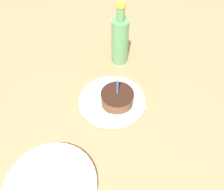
# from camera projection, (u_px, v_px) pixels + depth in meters

# --- Properties ---
(ground_plane) EXTENTS (2.40, 2.40, 0.04)m
(ground_plane) POSITION_uv_depth(u_px,v_px,m) (114.00, 107.00, 0.77)
(ground_plane) COLOR #9E754C
(ground_plane) RESTS_ON ground
(plate) EXTENTS (0.23, 0.23, 0.01)m
(plate) POSITION_uv_depth(u_px,v_px,m) (112.00, 101.00, 0.76)
(plate) COLOR silver
(plate) RESTS_ON ground_plane
(cake_slice) EXTENTS (0.11, 0.11, 0.12)m
(cake_slice) POSITION_uv_depth(u_px,v_px,m) (117.00, 98.00, 0.72)
(cake_slice) COLOR brown
(cake_slice) RESTS_ON plate
(fork) EXTENTS (0.03, 0.18, 0.00)m
(fork) POSITION_uv_depth(u_px,v_px,m) (116.00, 114.00, 0.71)
(fork) COLOR #B2B2B7
(fork) RESTS_ON plate
(bottle) EXTENTS (0.07, 0.07, 0.24)m
(bottle) POSITION_uv_depth(u_px,v_px,m) (120.00, 40.00, 0.83)
(bottle) COLOR #599959
(bottle) RESTS_ON ground_plane
(side_plate) EXTENTS (0.24, 0.24, 0.02)m
(side_plate) POSITION_uv_depth(u_px,v_px,m) (51.00, 186.00, 0.57)
(side_plate) COLOR silver
(side_plate) RESTS_ON ground_plane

